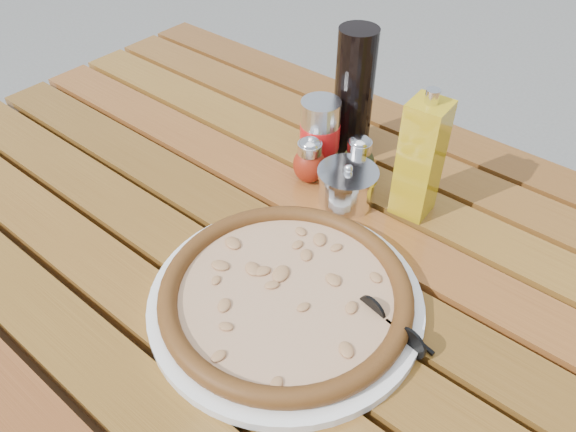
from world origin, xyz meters
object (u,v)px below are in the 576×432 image
Objects in this scene: table at (280,272)px; oregano_shaker at (358,159)px; plate at (286,301)px; pepper_shaker at (309,161)px; parmesan_tin at (347,186)px; olive_oil_cruet at (420,159)px; dark_bottle at (354,92)px; sunglasses at (392,327)px; soda_can at (320,134)px; pizza at (286,293)px.

oregano_shaker reaches higher than table.
pepper_shaker is at bearing 121.67° from plate.
plate is 0.27m from pepper_shaker.
parmesan_tin is at bearing 105.52° from plate.
oregano_shaker is (0.06, 0.06, 0.00)m from pepper_shaker.
dark_bottle is at bearing 155.30° from olive_oil_cruet.
oregano_shaker is 0.12m from dark_bottle.
olive_oil_cruet reaches higher than sunglasses.
table is 0.24m from soda_can.
table is 0.24m from sunglasses.
dark_bottle is 0.43m from sunglasses.
sunglasses is at bearing -42.35° from parmesan_tin.
parmesan_tin reaches higher than table.
soda_can is at bearing 151.48° from sunglasses.
parmesan_tin is (0.02, -0.06, -0.01)m from oregano_shaker.
soda_can is (-0.02, 0.05, 0.02)m from pepper_shaker.
sunglasses reaches higher than plate.
table is 0.15m from plate.
pizza is at bearing -95.96° from olive_oil_cruet.
soda_can is 0.11m from parmesan_tin.
pizza reaches higher than table.
pepper_shaker is 1.00× the size of oregano_shaker.
pepper_shaker is 0.37× the size of dark_bottle.
oregano_shaker is (-0.08, 0.29, 0.02)m from pizza.
dark_bottle is at bearing 132.57° from oregano_shaker.
soda_can is at bearing 150.51° from parmesan_tin.
sunglasses is (0.22, -0.24, -0.02)m from oregano_shaker.
pepper_shaker reaches higher than table.
oregano_shaker is 0.82× the size of parmesan_tin.
olive_oil_cruet reaches higher than plate.
dark_bottle is 2.20× the size of parmesan_tin.
oregano_shaker reaches higher than plate.
soda_can is 0.57× the size of olive_oil_cruet.
table is 17.07× the size of oregano_shaker.
pizza is at bearing -74.48° from parmesan_tin.
soda_can is at bearing 119.64° from plate.
oregano_shaker is 0.32m from sunglasses.
parmesan_tin is at bearing -57.10° from dark_bottle.
plate is at bearing -67.58° from dark_bottle.
plate is 3.00× the size of soda_can.
oregano_shaker is at bearing 88.65° from table.
pizza is 1.61× the size of dark_bottle.
dark_bottle reaches higher than olive_oil_cruet.
plate is 0.23m from parmesan_tin.
dark_bottle is (-0.15, 0.35, 0.10)m from plate.
plate is 0.14m from sunglasses.
table is 3.96× the size of pizza.
table is at bearing 178.80° from sunglasses.
table is 0.33m from dark_bottle.
parmesan_tin is at bearing -4.35° from pepper_shaker.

